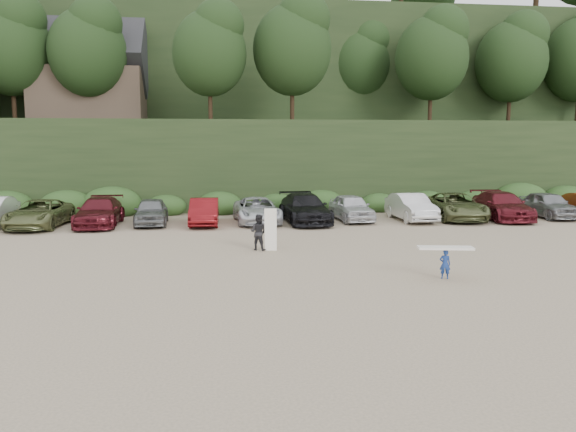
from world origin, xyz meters
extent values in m
plane|color=tan|center=(0.00, 0.00, 0.00)|extent=(120.00, 120.00, 0.00)
cube|color=black|center=(0.00, 22.00, 3.00)|extent=(80.00, 14.00, 6.00)
cube|color=black|center=(0.00, 40.00, 8.00)|extent=(90.00, 30.00, 16.00)
ellipsoid|color=black|center=(0.00, 22.00, 11.00)|extent=(66.00, 12.00, 10.00)
cube|color=#2B491E|center=(-0.55, 14.50, 0.60)|extent=(46.20, 2.00, 1.20)
cube|color=brown|center=(-12.00, 24.00, 8.00)|extent=(8.00, 6.00, 4.00)
imported|color=#626B3E|center=(-12.04, 9.87, 0.74)|extent=(2.72, 5.44, 1.48)
imported|color=#54131B|center=(-8.94, 10.06, 0.77)|extent=(2.24, 5.32, 1.53)
imported|color=slate|center=(-6.21, 10.20, 0.74)|extent=(1.95, 4.41, 1.47)
imported|color=maroon|center=(-3.31, 9.78, 0.73)|extent=(1.61, 4.44, 1.46)
imported|color=silver|center=(-0.36, 10.16, 0.72)|extent=(2.63, 5.27, 1.43)
imported|color=black|center=(2.32, 9.88, 0.81)|extent=(2.66, 5.76, 1.63)
imported|color=silver|center=(5.14, 10.40, 0.77)|extent=(2.14, 4.64, 1.54)
imported|color=silver|center=(8.60, 10.01, 0.79)|extent=(1.82, 4.83, 1.57)
imported|color=#5A6239|center=(11.34, 10.10, 0.78)|extent=(2.98, 5.78, 1.56)
imported|color=maroon|center=(14.10, 9.81, 0.81)|extent=(2.73, 5.72, 1.61)
imported|color=gray|center=(17.28, 10.21, 0.79)|extent=(1.88, 4.63, 1.57)
imported|color=navy|center=(4.90, -3.81, 0.49)|extent=(0.42, 0.34, 0.99)
cube|color=white|center=(4.90, -3.81, 1.05)|extent=(1.86, 0.81, 0.07)
imported|color=black|center=(-0.88, 2.02, 0.76)|extent=(0.93, 0.86, 1.52)
cube|color=white|center=(-0.39, 1.75, 0.90)|extent=(0.53, 0.33, 1.80)
camera|label=1|loc=(-2.55, -21.26, 4.48)|focal=35.00mm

